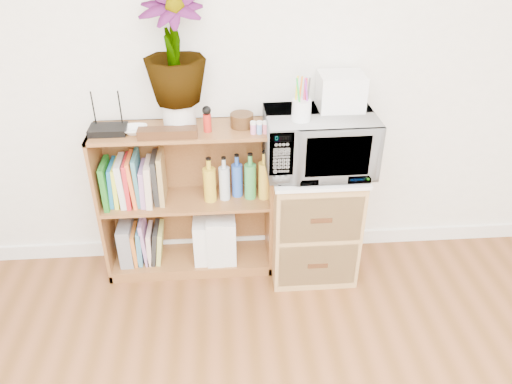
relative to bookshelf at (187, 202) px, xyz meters
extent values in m
cube|color=white|center=(0.35, 0.14, -0.42)|extent=(4.00, 0.02, 0.10)
cube|color=brown|center=(0.00, 0.00, 0.00)|extent=(1.00, 0.30, 0.95)
cube|color=#9E7542|center=(0.75, -0.08, -0.12)|extent=(0.50, 0.45, 0.70)
imported|color=silver|center=(0.75, -0.08, 0.41)|extent=(0.60, 0.41, 0.33)
cylinder|color=silver|center=(0.63, -0.15, 0.63)|extent=(0.10, 0.10, 0.11)
cube|color=white|center=(0.87, 0.00, 0.67)|extent=(0.24, 0.20, 0.19)
cube|color=black|center=(-0.39, -0.02, 0.49)|extent=(0.20, 0.14, 0.04)
imported|color=white|center=(-0.24, -0.03, 0.49)|extent=(0.13, 0.13, 0.03)
cylinder|color=silver|center=(0.00, 0.02, 0.55)|extent=(0.18, 0.18, 0.15)
imported|color=#33762F|center=(0.00, 0.02, 0.92)|extent=(0.32, 0.32, 0.58)
cube|color=#391B0F|center=(-0.06, -0.10, 0.50)|extent=(0.31, 0.08, 0.05)
cylinder|color=red|center=(0.15, -0.04, 0.52)|extent=(0.04, 0.04, 0.10)
cylinder|color=#39230F|center=(0.33, 0.01, 0.51)|extent=(0.13, 0.13, 0.07)
cube|color=#CC7185|center=(0.42, -0.09, 0.51)|extent=(0.12, 0.04, 0.06)
cube|color=slate|center=(-0.39, 0.00, -0.27)|extent=(0.08, 0.21, 0.26)
cube|color=silver|center=(0.07, -0.01, -0.26)|extent=(0.09, 0.23, 0.29)
cube|color=silver|center=(0.15, -0.01, -0.25)|extent=(0.10, 0.25, 0.31)
cube|color=silver|center=(0.23, -0.01, -0.25)|extent=(0.10, 0.24, 0.31)
cube|color=#1D6D1D|center=(-0.45, 0.00, 0.16)|extent=(0.03, 0.20, 0.27)
cube|color=#1C6EA8|center=(-0.42, 0.00, 0.15)|extent=(0.04, 0.20, 0.24)
cube|color=yellow|center=(-0.39, 0.00, 0.15)|extent=(0.03, 0.20, 0.25)
cube|color=silver|center=(-0.36, 0.00, 0.16)|extent=(0.04, 0.20, 0.28)
cube|color=red|center=(-0.32, 0.00, 0.17)|extent=(0.03, 0.20, 0.28)
cube|color=orange|center=(-0.29, 0.00, 0.17)|extent=(0.04, 0.20, 0.29)
cube|color=teal|center=(-0.27, 0.00, 0.18)|extent=(0.03, 0.20, 0.30)
cube|color=#A775AF|center=(-0.24, 0.00, 0.14)|extent=(0.04, 0.20, 0.23)
cube|color=beige|center=(-0.20, 0.00, 0.16)|extent=(0.05, 0.20, 0.26)
cube|color=#252525|center=(-0.17, 0.00, 0.17)|extent=(0.04, 0.20, 0.28)
cube|color=#A1824A|center=(-0.13, 0.00, 0.18)|extent=(0.03, 0.20, 0.30)
cylinder|color=gold|center=(0.14, 0.00, 0.16)|extent=(0.07, 0.07, 0.27)
cylinder|color=silver|center=(0.23, 0.00, 0.16)|extent=(0.06, 0.06, 0.26)
cylinder|color=blue|center=(0.30, 0.00, 0.16)|extent=(0.06, 0.06, 0.26)
cylinder|color=green|center=(0.38, 0.00, 0.17)|extent=(0.07, 0.07, 0.28)
cylinder|color=gold|center=(0.46, 0.00, 0.17)|extent=(0.07, 0.07, 0.30)
cylinder|color=#A9BABC|center=(0.54, 0.00, 0.18)|extent=(0.07, 0.07, 0.32)
cube|color=orange|center=(-0.34, 0.00, -0.29)|extent=(0.03, 0.19, 0.22)
cube|color=teal|center=(-0.31, 0.00, -0.28)|extent=(0.04, 0.19, 0.24)
cube|color=#9D6FA7|center=(-0.28, 0.00, -0.26)|extent=(0.04, 0.19, 0.30)
cube|color=beige|center=(-0.25, 0.00, -0.29)|extent=(0.04, 0.19, 0.22)
cube|color=black|center=(-0.22, 0.00, -0.29)|extent=(0.06, 0.19, 0.24)
cube|color=#ADB152|center=(-0.19, 0.00, -0.29)|extent=(0.06, 0.19, 0.23)
camera|label=1|loc=(0.22, -2.52, 1.61)|focal=35.00mm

